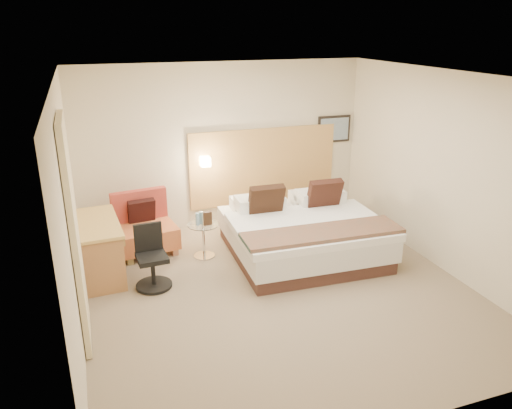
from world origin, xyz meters
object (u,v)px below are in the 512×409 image
object	(u,v)px
lounge_chair	(145,228)
desk_chair	(152,262)
side_table	(204,239)
bed	(302,232)
desk	(99,233)

from	to	relation	value
lounge_chair	desk_chair	size ratio (longest dim) A/B	1.13
lounge_chair	side_table	xyz separation A→B (m)	(0.78, -0.50, -0.07)
desk_chair	bed	bearing A→B (deg)	6.42
desk_chair	desk	bearing A→B (deg)	137.65
side_table	desk_chair	world-z (taller)	desk_chair
lounge_chair	side_table	distance (m)	0.93
bed	desk_chair	size ratio (longest dim) A/B	2.67
lounge_chair	desk_chair	xyz separation A→B (m)	(-0.06, -1.14, -0.01)
side_table	desk_chair	size ratio (longest dim) A/B	0.62
desk	desk_chair	world-z (taller)	desk_chair
bed	side_table	world-z (taller)	bed
lounge_chair	side_table	world-z (taller)	lounge_chair
lounge_chair	side_table	size ratio (longest dim) A/B	1.83
side_table	bed	bearing A→B (deg)	-15.42
bed	lounge_chair	distance (m)	2.36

